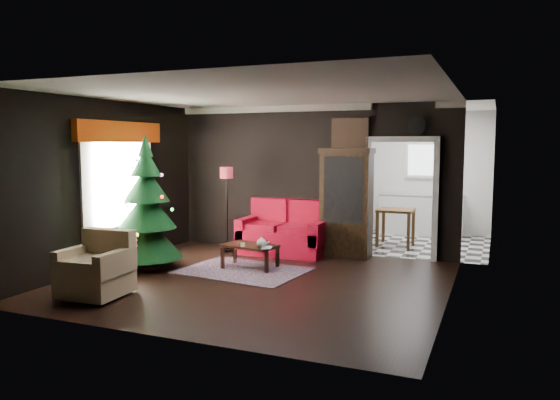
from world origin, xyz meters
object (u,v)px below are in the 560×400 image
at_px(teapot, 262,243).
at_px(kitchen_table, 396,227).
at_px(coffee_table, 250,256).
at_px(wall_clock, 417,126).
at_px(curio_cabinet, 346,205).
at_px(floor_lamp, 227,209).
at_px(christmas_tree, 147,206).
at_px(armchair, 95,264).
at_px(loveseat, 284,228).

relative_size(teapot, kitchen_table, 0.24).
bearing_deg(coffee_table, wall_clock, 35.18).
distance_m(coffee_table, kitchen_table, 3.51).
xyz_separation_m(curio_cabinet, wall_clock, (1.20, 0.18, 1.43)).
relative_size(floor_lamp, christmas_tree, 0.73).
height_order(coffee_table, wall_clock, wall_clock).
xyz_separation_m(curio_cabinet, coffee_table, (-1.22, -1.53, -0.74)).
xyz_separation_m(christmas_tree, wall_clock, (3.98, 2.39, 1.33)).
bearing_deg(coffee_table, armchair, -117.60).
relative_size(curio_cabinet, teapot, 10.41).
bearing_deg(wall_clock, coffee_table, -144.82).
bearing_deg(teapot, loveseat, 98.69).
bearing_deg(christmas_tree, wall_clock, 30.98).
bearing_deg(loveseat, coffee_table, -93.24).
height_order(curio_cabinet, floor_lamp, curio_cabinet).
bearing_deg(armchair, teapot, 51.18).
height_order(curio_cabinet, kitchen_table, curio_cabinet).
xyz_separation_m(floor_lamp, wall_clock, (3.41, 0.66, 1.55)).
bearing_deg(armchair, loveseat, 67.41).
xyz_separation_m(teapot, wall_clock, (2.12, 1.92, 1.89)).
distance_m(christmas_tree, kitchen_table, 5.04).
distance_m(armchair, kitchen_table, 6.11).
height_order(loveseat, coffee_table, loveseat).
distance_m(loveseat, wall_clock, 3.04).
distance_m(loveseat, armchair, 3.84).
height_order(christmas_tree, wall_clock, wall_clock).
height_order(floor_lamp, coffee_table, floor_lamp).
xyz_separation_m(curio_cabinet, kitchen_table, (0.65, 1.43, -0.57)).
xyz_separation_m(christmas_tree, kitchen_table, (3.43, 3.64, -0.68)).
bearing_deg(curio_cabinet, loveseat, -169.17).
xyz_separation_m(wall_clock, kitchen_table, (-0.55, 1.25, -2.00)).
bearing_deg(wall_clock, floor_lamp, -169.06).
height_order(christmas_tree, kitchen_table, christmas_tree).
bearing_deg(loveseat, curio_cabinet, 10.83).
bearing_deg(christmas_tree, armchair, -78.21).
relative_size(curio_cabinet, wall_clock, 5.94).
height_order(loveseat, kitchen_table, loveseat).
bearing_deg(loveseat, wall_clock, 9.66).
bearing_deg(kitchen_table, curio_cabinet, -114.44).
xyz_separation_m(curio_cabinet, christmas_tree, (-2.78, -2.21, 0.10)).
xyz_separation_m(floor_lamp, teapot, (1.30, -1.26, -0.34)).
bearing_deg(loveseat, christmas_tree, -129.29).
height_order(curio_cabinet, wall_clock, wall_clock).
height_order(coffee_table, kitchen_table, kitchen_table).
relative_size(coffee_table, kitchen_table, 1.16).
height_order(loveseat, teapot, loveseat).
bearing_deg(loveseat, floor_lamp, -166.28).
height_order(floor_lamp, kitchen_table, floor_lamp).
relative_size(armchair, wall_clock, 2.65).
bearing_deg(floor_lamp, armchair, -93.75).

